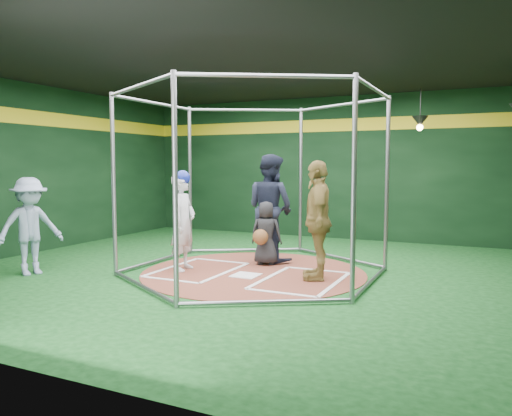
% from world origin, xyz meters
% --- Properties ---
extents(room_shell, '(10.10, 9.10, 3.53)m').
position_xyz_m(room_shell, '(0.00, 0.01, 1.75)').
color(room_shell, '#0D3B13').
rests_on(room_shell, ground).
extents(clay_disc, '(3.80, 3.80, 0.01)m').
position_xyz_m(clay_disc, '(0.00, 0.00, 0.01)').
color(clay_disc, brown).
rests_on(clay_disc, ground).
extents(home_plate, '(0.43, 0.43, 0.01)m').
position_xyz_m(home_plate, '(0.00, -0.30, 0.02)').
color(home_plate, white).
rests_on(home_plate, clay_disc).
extents(batter_box_left, '(1.17, 1.77, 0.01)m').
position_xyz_m(batter_box_left, '(-0.95, -0.25, 0.02)').
color(batter_box_left, white).
rests_on(batter_box_left, clay_disc).
extents(batter_box_right, '(1.17, 1.77, 0.01)m').
position_xyz_m(batter_box_right, '(0.95, -0.25, 0.02)').
color(batter_box_right, white).
rests_on(batter_box_right, clay_disc).
extents(batting_cage, '(4.05, 4.67, 3.00)m').
position_xyz_m(batting_cage, '(-0.00, -0.00, 1.50)').
color(batting_cage, gray).
rests_on(batting_cage, ground).
extents(pendant_lamp_near, '(0.34, 0.34, 0.90)m').
position_xyz_m(pendant_lamp_near, '(2.20, 3.60, 2.74)').
color(pendant_lamp_near, black).
rests_on(pendant_lamp_near, room_shell).
extents(batter_figure, '(0.47, 0.65, 1.73)m').
position_xyz_m(batter_figure, '(-1.18, -0.35, 0.87)').
color(batter_figure, silver).
rests_on(batter_figure, clay_disc).
extents(visitor_leopard, '(0.82, 1.20, 1.89)m').
position_xyz_m(visitor_leopard, '(1.13, -0.02, 0.96)').
color(visitor_leopard, tan).
rests_on(visitor_leopard, clay_disc).
extents(catcher_figure, '(0.64, 0.64, 1.16)m').
position_xyz_m(catcher_figure, '(-0.08, 0.68, 0.59)').
color(catcher_figure, black).
rests_on(catcher_figure, clay_disc).
extents(umpire, '(1.18, 1.05, 2.02)m').
position_xyz_m(umpire, '(-0.15, 1.06, 1.02)').
color(umpire, black).
rests_on(umpire, clay_disc).
extents(bystander_blue, '(0.96, 1.20, 1.63)m').
position_xyz_m(bystander_blue, '(-3.32, -1.69, 0.81)').
color(bystander_blue, '#8D9DBB').
rests_on(bystander_blue, ground).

